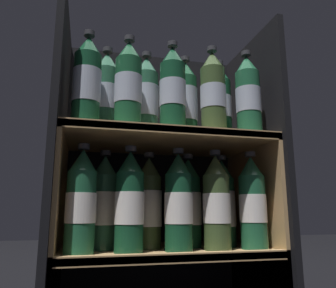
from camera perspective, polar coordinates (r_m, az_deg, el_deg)
fridge_back_wall at (r=1.23m, az=-2.80°, el=-4.43°), size 0.67×0.02×0.90m
fridge_side_left at (r=1.02m, az=-18.78°, el=-2.32°), size 0.02×0.40×0.90m
fridge_side_right at (r=1.16m, az=15.07°, el=-3.63°), size 0.02×0.40×0.90m
shelf_lower at (r=1.03m, az=-0.62°, el=-19.41°), size 0.63×0.36×0.19m
shelf_upper at (r=1.03m, az=-0.64°, el=-6.72°), size 0.63×0.36×0.53m
bottle_upper_front_0 at (r=0.96m, az=-13.94°, el=10.42°), size 0.08×0.08×0.28m
bottle_upper_front_1 at (r=0.97m, az=-6.94°, el=10.03°), size 0.08×0.08×0.28m
bottle_upper_front_2 at (r=0.99m, az=1.05°, el=9.39°), size 0.08×0.08×0.28m
bottle_upper_front_3 at (r=1.03m, az=7.87°, el=8.71°), size 0.08×0.08×0.28m
bottle_upper_front_4 at (r=1.08m, az=13.79°, el=7.99°), size 0.08×0.08×0.28m
bottle_upper_back_0 at (r=1.04m, az=-10.76°, el=8.51°), size 0.08×0.08×0.28m
bottle_upper_back_1 at (r=1.06m, az=-3.83°, el=8.01°), size 0.08×0.08×0.28m
bottle_upper_back_2 at (r=1.09m, az=3.05°, el=7.43°), size 0.08×0.08×0.28m
bottle_upper_back_3 at (r=1.13m, az=9.03°, el=6.92°), size 0.08×0.08×0.28m
bottle_lower_front_0 at (r=0.89m, az=-14.92°, el=-9.79°), size 0.08×0.08×0.28m
bottle_lower_front_1 at (r=0.90m, az=-6.71°, el=-10.13°), size 0.08×0.08×0.28m
bottle_lower_front_2 at (r=0.93m, az=1.85°, el=-10.25°), size 0.08×0.08×0.28m
bottle_lower_front_3 at (r=0.97m, az=8.45°, el=-10.18°), size 0.08×0.08×0.28m
bottle_lower_front_4 at (r=1.02m, az=14.52°, el=-10.00°), size 0.08×0.08×0.28m
bottle_lower_back_0 at (r=0.98m, az=-11.12°, el=-10.14°), size 0.08×0.08×0.28m
bottle_lower_back_1 at (r=1.00m, az=-3.41°, el=-10.38°), size 0.08×0.08×0.28m
bottle_lower_back_2 at (r=1.03m, az=3.59°, el=-10.40°), size 0.08×0.08×0.28m
bottle_lower_back_3 at (r=1.07m, az=9.53°, el=-10.34°), size 0.08×0.08×0.28m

